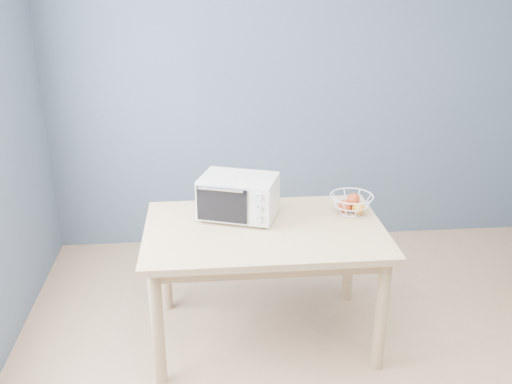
{
  "coord_description": "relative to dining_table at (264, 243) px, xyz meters",
  "views": [
    {
      "loc": [
        -0.78,
        -2.13,
        2.18
      ],
      "look_at": [
        -0.49,
        0.98,
        0.93
      ],
      "focal_mm": 40.0,
      "sensor_mm": 36.0,
      "label": 1
    }
  ],
  "objects": [
    {
      "name": "toaster_oven",
      "position": [
        -0.16,
        0.17,
        0.24
      ],
      "size": [
        0.52,
        0.43,
        0.26
      ],
      "rotation": [
        0.0,
        0.0,
        -0.33
      ],
      "color": "silver",
      "rests_on": "dining_table"
    },
    {
      "name": "dining_table",
      "position": [
        0.0,
        0.0,
        0.0
      ],
      "size": [
        1.4,
        0.9,
        0.75
      ],
      "color": "tan",
      "rests_on": "ground"
    },
    {
      "name": "fruit_basket",
      "position": [
        0.55,
        0.15,
        0.17
      ],
      "size": [
        0.3,
        0.3,
        0.14
      ],
      "rotation": [
        0.0,
        0.0,
        0.14
      ],
      "color": "silver",
      "rests_on": "dining_table"
    },
    {
      "name": "room",
      "position": [
        0.46,
        -0.87,
        0.65
      ],
      "size": [
        4.01,
        4.51,
        2.61
      ],
      "color": "tan",
      "rests_on": "ground"
    }
  ]
}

